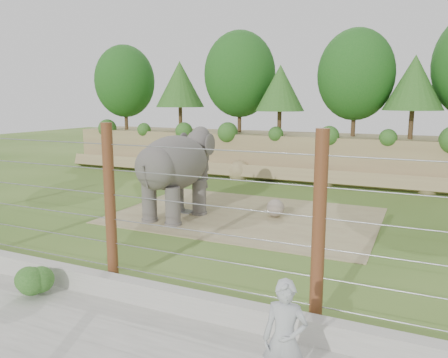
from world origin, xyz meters
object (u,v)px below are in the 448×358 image
at_px(barrier_fence, 110,207).
at_px(stone_ball, 275,208).
at_px(elephant, 175,175).
at_px(zookeeper, 285,340).

bearing_deg(barrier_fence, stone_ball, 78.11).
distance_m(stone_ball, barrier_fence, 8.08).
bearing_deg(stone_ball, elephant, -154.04).
distance_m(elephant, stone_ball, 4.11).
bearing_deg(stone_ball, barrier_fence, -101.89).
height_order(stone_ball, barrier_fence, barrier_fence).
height_order(elephant, barrier_fence, barrier_fence).
xyz_separation_m(elephant, stone_ball, (3.50, 1.70, -1.30)).
xyz_separation_m(stone_ball, barrier_fence, (-1.63, -7.75, 1.63)).
distance_m(stone_ball, zookeeper, 10.52).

